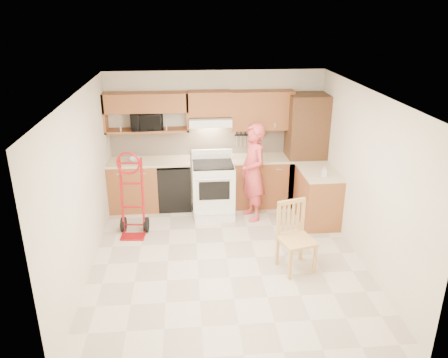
{
  "coord_description": "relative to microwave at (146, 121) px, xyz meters",
  "views": [
    {
      "loc": [
        -0.55,
        -5.78,
        3.59
      ],
      "look_at": [
        0.0,
        0.5,
        1.1
      ],
      "focal_mm": 35.55,
      "sensor_mm": 36.0,
      "label": 1
    }
  ],
  "objects": [
    {
      "name": "range",
      "position": [
        1.17,
        -0.46,
        -1.09
      ],
      "size": [
        0.75,
        0.99,
        1.11
      ],
      "primitive_type": null,
      "color": "white",
      "rests_on": "ground"
    },
    {
      "name": "bowl",
      "position": [
        -0.23,
        -0.14,
        -0.68
      ],
      "size": [
        0.23,
        0.23,
        0.05
      ],
      "primitive_type": "imported",
      "rotation": [
        0.0,
        0.0,
        -0.08
      ],
      "color": "white",
      "rests_on": "countertop_left"
    },
    {
      "name": "ceiling",
      "position": [
        1.26,
        -2.08,
        0.86
      ],
      "size": [
        4.0,
        4.5,
        0.02
      ],
      "primitive_type": "cube",
      "color": "white",
      "rests_on": "ground"
    },
    {
      "name": "microwave",
      "position": [
        0.0,
        0.0,
        0.0
      ],
      "size": [
        0.62,
        0.46,
        0.32
      ],
      "primitive_type": "imported",
      "rotation": [
        0.0,
        0.0,
        0.13
      ],
      "color": "black",
      "rests_on": "upper_shelf_mw"
    },
    {
      "name": "wall_left",
      "position": [
        -0.75,
        -2.08,
        -0.4
      ],
      "size": [
        0.02,
        4.5,
        2.5
      ],
      "primitive_type": "cube",
      "color": "#F4EACC",
      "rests_on": "ground"
    },
    {
      "name": "pantry_tall",
      "position": [
        2.91,
        -0.14,
        -0.6
      ],
      "size": [
        0.7,
        0.6,
        2.1
      ],
      "primitive_type": "cube",
      "color": "#52331A",
      "rests_on": "ground"
    },
    {
      "name": "soap_bottle",
      "position": [
        2.96,
        -1.2,
        -0.62
      ],
      "size": [
        0.09,
        0.09,
        0.17
      ],
      "primitive_type": "imported",
      "rotation": [
        0.0,
        0.0,
        -0.19
      ],
      "color": "white",
      "rests_on": "countertop_return"
    },
    {
      "name": "wall_front",
      "position": [
        1.26,
        -4.34,
        -0.4
      ],
      "size": [
        4.0,
        0.02,
        2.5
      ],
      "primitive_type": "cube",
      "color": "#F4EACC",
      "rests_on": "ground"
    },
    {
      "name": "upper_cab_right",
      "position": [
        2.09,
        0.0,
        0.15
      ],
      "size": [
        1.14,
        0.33,
        0.7
      ],
      "primitive_type": "cube",
      "color": "brown",
      "rests_on": "wall_back"
    },
    {
      "name": "floor",
      "position": [
        1.26,
        -2.08,
        -1.66
      ],
      "size": [
        4.0,
        4.5,
        0.02
      ],
      "primitive_type": "cube",
      "color": "beige",
      "rests_on": "ground"
    },
    {
      "name": "countertop_right",
      "position": [
        2.09,
        -0.13,
        -0.73
      ],
      "size": [
        1.14,
        0.63,
        0.04
      ],
      "primitive_type": "cube",
      "color": "beige",
      "rests_on": "lower_cab_right"
    },
    {
      "name": "upper_cab_center",
      "position": [
        1.14,
        0.0,
        0.29
      ],
      "size": [
        0.76,
        0.33,
        0.44
      ],
      "primitive_type": "cube",
      "color": "brown",
      "rests_on": "wall_back"
    },
    {
      "name": "countertop_left",
      "position": [
        0.01,
        -0.13,
        -0.73
      ],
      "size": [
        1.5,
        0.63,
        0.04
      ],
      "primitive_type": "cube",
      "color": "beige",
      "rests_on": "lower_cab_left"
    },
    {
      "name": "countertop_return",
      "position": [
        2.96,
        -0.94,
        -0.73
      ],
      "size": [
        0.63,
        1.0,
        0.04
      ],
      "primitive_type": "cube",
      "color": "beige",
      "rests_on": "cab_return_right"
    },
    {
      "name": "knife_strip",
      "position": [
        1.81,
        0.12,
        -0.41
      ],
      "size": [
        0.4,
        0.05,
        0.29
      ],
      "primitive_type": null,
      "color": "black",
      "rests_on": "backsplash"
    },
    {
      "name": "person",
      "position": [
        1.84,
        -0.74,
        -0.78
      ],
      "size": [
        0.58,
        0.72,
        1.73
      ],
      "primitive_type": "imported",
      "rotation": [
        0.0,
        0.0,
        -1.29
      ],
      "color": "#CB3F44",
      "rests_on": "ground"
    },
    {
      "name": "backsplash",
      "position": [
        1.26,
        0.15,
        -0.45
      ],
      "size": [
        3.92,
        0.03,
        0.55
      ],
      "primitive_type": "cube",
      "color": "beige",
      "rests_on": "wall_back"
    },
    {
      "name": "cab_return_right",
      "position": [
        2.96,
        -0.94,
        -1.2
      ],
      "size": [
        0.6,
        1.0,
        0.9
      ],
      "primitive_type": "cube",
      "color": "brown",
      "rests_on": "ground"
    },
    {
      "name": "dining_chair",
      "position": [
        2.22,
        -2.45,
        -1.14
      ],
      "size": [
        0.57,
        0.6,
        1.02
      ],
      "primitive_type": null,
      "rotation": [
        0.0,
        0.0,
        0.27
      ],
      "color": "tan",
      "rests_on": "ground"
    },
    {
      "name": "wall_right",
      "position": [
        3.27,
        -2.08,
        -0.4
      ],
      "size": [
        0.02,
        4.5,
        2.5
      ],
      "primitive_type": "cube",
      "color": "#F4EACC",
      "rests_on": "ground"
    },
    {
      "name": "wall_back",
      "position": [
        1.26,
        0.17,
        -0.4
      ],
      "size": [
        4.0,
        0.02,
        2.5
      ],
      "primitive_type": "cube",
      "color": "#F4EACC",
      "rests_on": "ground"
    },
    {
      "name": "dishwasher",
      "position": [
        0.46,
        -0.14,
        -1.22
      ],
      "size": [
        0.6,
        0.6,
        0.85
      ],
      "primitive_type": "cube",
      "color": "black",
      "rests_on": "ground"
    },
    {
      "name": "lower_cab_left",
      "position": [
        -0.29,
        -0.14,
        -1.2
      ],
      "size": [
        0.9,
        0.6,
        0.9
      ],
      "primitive_type": "cube",
      "color": "brown",
      "rests_on": "ground"
    },
    {
      "name": "hand_truck",
      "position": [
        -0.22,
        -1.2,
        -0.99
      ],
      "size": [
        0.55,
        0.51,
        1.31
      ],
      "primitive_type": null,
      "rotation": [
        0.0,
        0.0,
        -0.09
      ],
      "color": "maroon",
      "rests_on": "ground"
    },
    {
      "name": "upper_shelf_mw",
      "position": [
        0.01,
        0.0,
        -0.18
      ],
      "size": [
        1.5,
        0.33,
        0.04
      ],
      "primitive_type": "cube",
      "color": "brown",
      "rests_on": "wall_back"
    },
    {
      "name": "upper_cab_left",
      "position": [
        0.01,
        0.0,
        0.33
      ],
      "size": [
        1.5,
        0.33,
        0.34
      ],
      "primitive_type": "cube",
      "color": "brown",
      "rests_on": "wall_back"
    },
    {
      "name": "range_hood",
      "position": [
        1.14,
        -0.06,
        -0.02
      ],
      "size": [
        0.76,
        0.46,
        0.14
      ],
      "primitive_type": "cube",
      "color": "white",
      "rests_on": "wall_back"
    },
    {
      "name": "lower_cab_right",
      "position": [
        2.09,
        -0.14,
        -1.2
      ],
      "size": [
        1.14,
        0.6,
        0.9
      ],
      "primitive_type": "cube",
      "color": "brown",
      "rests_on": "ground"
    }
  ]
}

